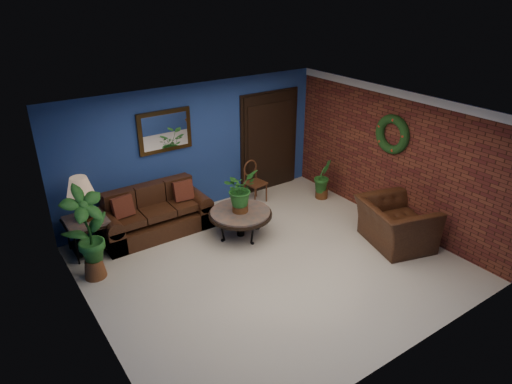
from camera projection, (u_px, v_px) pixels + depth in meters
floor at (271, 264)px, 7.43m from camera, size 5.50×5.50×0.00m
wall_back at (195, 149)px, 8.76m from camera, size 5.50×0.04×2.50m
wall_left at (88, 251)px, 5.49m from camera, size 0.04×5.00×2.50m
wall_right_brick at (393, 158)px, 8.30m from camera, size 0.04×5.00×2.50m
ceiling at (273, 115)px, 6.36m from camera, size 5.50×5.00×0.02m
crown_molding at (401, 94)px, 7.79m from camera, size 0.03×5.00×0.14m
wall_mirror at (165, 131)px, 8.22m from camera, size 1.02×0.06×0.77m
closet_door at (269, 142)px, 9.72m from camera, size 1.44×0.06×2.18m
wreath at (392, 134)px, 8.12m from camera, size 0.16×0.72×0.72m
sofa at (154, 217)px, 8.28m from camera, size 1.96×0.84×0.88m
coffee_table at (240, 214)px, 8.09m from camera, size 1.13×1.13×0.48m
end_table at (87, 227)px, 7.58m from camera, size 0.68×0.68×0.63m
table_lamp at (81, 193)px, 7.31m from camera, size 0.44×0.44×0.72m
side_chair at (254, 179)px, 9.36m from camera, size 0.42×0.42×0.87m
armchair at (395, 224)px, 7.85m from camera, size 1.34×1.45×0.78m
coffee_plant at (240, 190)px, 7.89m from camera, size 0.71×0.67×0.77m
floor_plant at (323, 178)px, 9.48m from camera, size 0.44×0.39×0.85m
tall_plant at (88, 230)px, 6.77m from camera, size 0.79×0.65×1.54m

